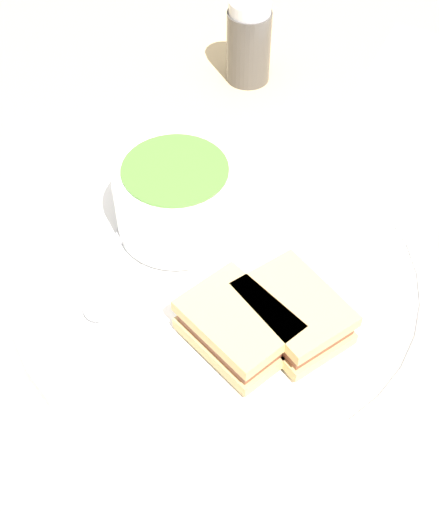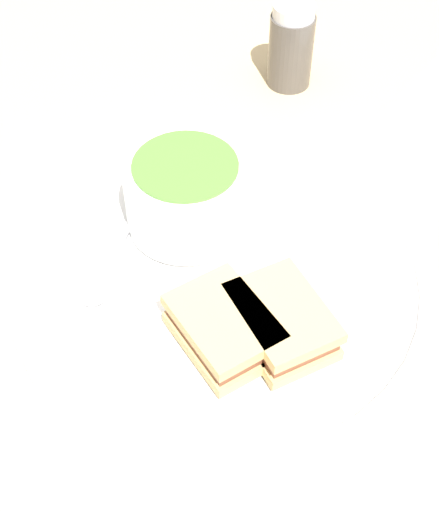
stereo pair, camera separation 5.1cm
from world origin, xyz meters
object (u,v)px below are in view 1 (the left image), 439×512
object	(u,v)px
soup_bowl	(177,198)
spoon	(104,290)
salt_shaker	(249,42)
sandwich_half_near	(238,327)
sandwich_half_far	(296,311)

from	to	relation	value
soup_bowl	spoon	xyz separation A→B (m)	(-0.01, 0.08, -0.03)
spoon	salt_shaker	size ratio (longest dim) A/B	1.28
soup_bowl	sandwich_half_near	xyz separation A→B (m)	(-0.11, 0.04, -0.01)
soup_bowl	salt_shaker	size ratio (longest dim) A/B	1.11
soup_bowl	salt_shaker	bearing A→B (deg)	-59.50
salt_shaker	sandwich_half_far	bearing A→B (deg)	139.80
sandwich_half_near	salt_shaker	distance (m)	0.33
soup_bowl	sandwich_half_far	bearing A→B (deg)	177.35
soup_bowl	salt_shaker	xyz separation A→B (m)	(0.12, -0.20, -0.01)
sandwich_half_far	spoon	bearing A→B (deg)	34.43
soup_bowl	salt_shaker	distance (m)	0.23
spoon	sandwich_half_far	world-z (taller)	sandwich_half_far
soup_bowl	sandwich_half_far	size ratio (longest dim) A/B	1.14
spoon	sandwich_half_far	distance (m)	0.14
soup_bowl	sandwich_half_near	bearing A→B (deg)	158.04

